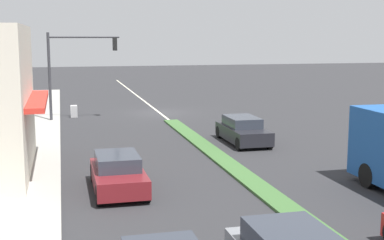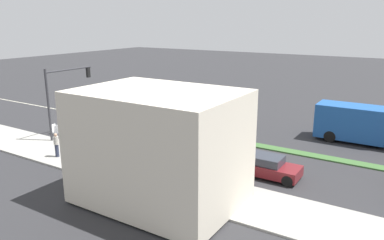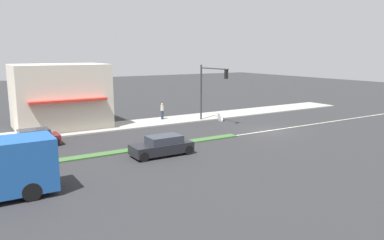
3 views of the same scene
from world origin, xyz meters
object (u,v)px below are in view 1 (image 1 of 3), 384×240
sedan_maroon (118,174)px  warning_aframe_sign (74,112)px  pedestrian (11,115)px  sedan_dark (243,131)px  traffic_signal_main (72,61)px

sedan_maroon → warning_aframe_sign: bearing=-86.6°
pedestrian → warning_aframe_sign: pedestrian is taller
sedan_maroon → sedan_dark: sedan_dark is taller
warning_aframe_sign → sedan_maroon: bearing=93.4°
traffic_signal_main → pedestrian: size_ratio=3.33×
traffic_signal_main → sedan_dark: size_ratio=1.33×
sedan_maroon → sedan_dark: (-7.20, -7.17, 0.02)m
traffic_signal_main → sedan_dark: (-8.32, 9.55, -3.25)m
warning_aframe_sign → sedan_dark: sedan_dark is taller
warning_aframe_sign → traffic_signal_main: bearing=87.7°
pedestrian → warning_aframe_sign: bearing=-127.3°
pedestrian → warning_aframe_sign: size_ratio=2.01×
sedan_maroon → sedan_dark: size_ratio=0.94×
warning_aframe_sign → sedan_maroon: size_ratio=0.21×
pedestrian → sedan_dark: size_ratio=0.40×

